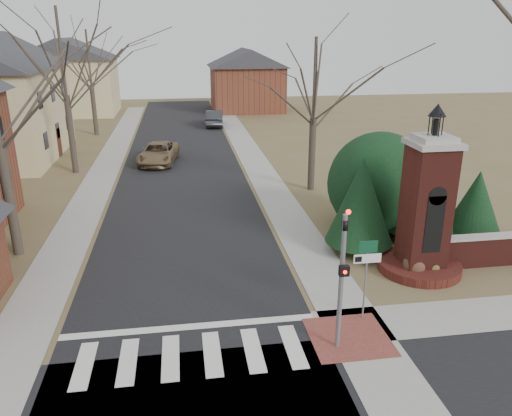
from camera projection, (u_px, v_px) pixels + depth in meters
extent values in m
plane|color=brown|center=(192.00, 374.00, 13.67)|extent=(120.00, 120.00, 0.00)
cube|color=black|center=(182.00, 168.00, 34.17)|extent=(8.00, 70.00, 0.01)
cube|color=silver|center=(192.00, 356.00, 14.42)|extent=(8.00, 2.20, 0.02)
cube|color=silver|center=(190.00, 327.00, 15.81)|extent=(8.00, 0.35, 0.02)
cube|color=gray|center=(257.00, 165.00, 34.90)|extent=(2.00, 60.00, 0.02)
cube|color=gray|center=(104.00, 171.00, 33.42)|extent=(2.00, 60.00, 0.02)
cube|color=brown|center=(349.00, 337.00, 15.29)|extent=(2.40, 2.40, 0.02)
cylinder|color=slate|center=(341.00, 284.00, 14.14)|extent=(0.14, 0.14, 4.20)
imported|color=black|center=(345.00, 220.00, 13.49)|extent=(0.15, 0.18, 0.90)
sphere|color=#FF0C05|center=(348.00, 212.00, 13.19)|extent=(0.14, 0.14, 0.14)
cube|color=black|center=(344.00, 271.00, 13.81)|extent=(0.28, 0.16, 0.30)
sphere|color=#FF0C05|center=(345.00, 272.00, 13.72)|extent=(0.11, 0.11, 0.11)
cylinder|color=slate|center=(365.00, 282.00, 15.90)|extent=(0.06, 0.06, 2.60)
cube|color=silver|center=(367.00, 259.00, 15.60)|extent=(0.90, 0.03, 0.30)
cube|color=black|center=(358.00, 259.00, 15.54)|extent=(0.22, 0.02, 0.18)
cube|color=#0E4327|center=(368.00, 247.00, 15.46)|extent=(0.60, 0.03, 0.40)
cylinder|color=#531E18|center=(419.00, 266.00, 19.55)|extent=(3.20, 3.20, 0.36)
cube|color=#531E18|center=(426.00, 210.00, 18.78)|extent=(1.50, 1.50, 5.00)
cube|color=black|center=(434.00, 224.00, 18.21)|extent=(0.70, 0.10, 2.20)
cube|color=gray|center=(434.00, 144.00, 17.92)|extent=(1.70, 1.70, 0.20)
cube|color=gray|center=(434.00, 138.00, 17.86)|extent=(1.30, 1.30, 0.20)
cylinder|color=black|center=(436.00, 127.00, 17.72)|extent=(0.20, 0.20, 0.60)
cone|color=black|center=(438.00, 110.00, 17.52)|extent=(0.64, 0.64, 0.45)
cube|color=beige|center=(69.00, 87.00, 55.67)|extent=(10.00, 8.00, 6.00)
cube|color=beige|center=(34.00, 50.00, 52.45)|extent=(0.75, 0.75, 3.08)
cube|color=brown|center=(247.00, 88.00, 58.69)|extent=(8.00, 8.00, 5.00)
cube|color=brown|center=(229.00, 59.00, 55.74)|extent=(0.75, 0.75, 2.80)
cylinder|color=#473D33|center=(358.00, 246.00, 21.14)|extent=(0.20, 0.20, 0.50)
cone|color=black|center=(361.00, 201.00, 20.45)|extent=(2.80, 2.80, 3.60)
cylinder|color=#473D33|center=(418.00, 231.00, 22.73)|extent=(0.20, 0.20, 0.50)
cone|color=black|center=(424.00, 182.00, 21.94)|extent=(3.40, 3.40, 4.20)
cylinder|color=#473D33|center=(471.00, 237.00, 22.08)|extent=(0.20, 0.20, 0.50)
cone|color=black|center=(476.00, 202.00, 21.53)|extent=(2.40, 2.40, 2.80)
sphere|color=black|center=(380.00, 180.00, 23.00)|extent=(4.80, 4.80, 4.80)
cylinder|color=#473D33|center=(10.00, 199.00, 20.25)|extent=(0.40, 0.40, 4.83)
cylinder|color=#473D33|center=(71.00, 135.00, 32.33)|extent=(0.40, 0.40, 5.04)
cylinder|color=#473D33|center=(94.00, 110.00, 44.47)|extent=(0.40, 0.40, 4.41)
cylinder|color=#473D33|center=(312.00, 155.00, 28.94)|extent=(0.40, 0.40, 4.20)
imported|color=brown|center=(159.00, 153.00, 35.30)|extent=(3.10, 5.41, 1.42)
imported|color=#303237|center=(214.00, 118.00, 49.24)|extent=(1.99, 4.79, 1.54)
sphere|color=brown|center=(414.00, 265.00, 19.04)|extent=(0.88, 0.88, 0.88)
sphere|color=brown|center=(431.00, 265.00, 19.16)|extent=(0.77, 0.77, 0.77)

